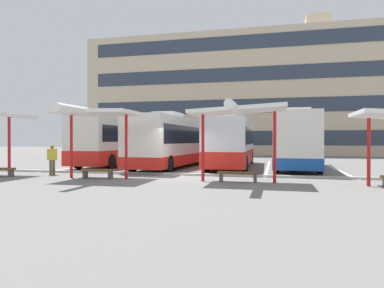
{
  "coord_description": "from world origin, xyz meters",
  "views": [
    {
      "loc": [
        4.78,
        -16.81,
        1.81
      ],
      "look_at": [
        0.06,
        3.06,
        1.64
      ],
      "focal_mm": 32.78,
      "sensor_mm": 36.0,
      "label": 1
    }
  ],
  "objects_px": {
    "coach_bus_1": "(175,142)",
    "bench_3": "(238,174)",
    "waiting_shelter_1": "(95,114)",
    "waiting_shelter_2": "(237,112)",
    "coach_bus_3": "(298,141)",
    "coach_bus_0": "(121,142)",
    "waiting_passenger_0": "(52,158)",
    "bench_2": "(98,172)",
    "coach_bus_2": "(232,144)"
  },
  "relations": [
    {
      "from": "bench_3",
      "to": "waiting_passenger_0",
      "type": "bearing_deg",
      "value": 174.54
    },
    {
      "from": "waiting_passenger_0",
      "to": "coach_bus_3",
      "type": "bearing_deg",
      "value": 30.52
    },
    {
      "from": "coach_bus_3",
      "to": "waiting_shelter_1",
      "type": "xyz_separation_m",
      "value": [
        -9.83,
        -9.04,
        1.29
      ]
    },
    {
      "from": "coach_bus_1",
      "to": "waiting_passenger_0",
      "type": "distance_m",
      "value": 8.67
    },
    {
      "from": "coach_bus_2",
      "to": "waiting_passenger_0",
      "type": "xyz_separation_m",
      "value": [
        -8.72,
        -7.89,
        -0.69
      ]
    },
    {
      "from": "waiting_shelter_1",
      "to": "waiting_shelter_2",
      "type": "xyz_separation_m",
      "value": [
        6.77,
        0.04,
        -0.02
      ]
    },
    {
      "from": "coach_bus_1",
      "to": "waiting_passenger_0",
      "type": "height_order",
      "value": "coach_bus_1"
    },
    {
      "from": "coach_bus_0",
      "to": "waiting_shelter_2",
      "type": "relative_size",
      "value": 2.43
    },
    {
      "from": "bench_2",
      "to": "waiting_shelter_2",
      "type": "xyz_separation_m",
      "value": [
        6.77,
        -0.18,
        2.75
      ]
    },
    {
      "from": "coach_bus_1",
      "to": "coach_bus_2",
      "type": "height_order",
      "value": "coach_bus_1"
    },
    {
      "from": "coach_bus_0",
      "to": "coach_bus_2",
      "type": "distance_m",
      "value": 8.33
    },
    {
      "from": "coach_bus_2",
      "to": "coach_bus_3",
      "type": "height_order",
      "value": "coach_bus_3"
    },
    {
      "from": "coach_bus_1",
      "to": "waiting_passenger_0",
      "type": "xyz_separation_m",
      "value": [
        -4.81,
        -7.17,
        -0.81
      ]
    },
    {
      "from": "coach_bus_2",
      "to": "waiting_shelter_2",
      "type": "xyz_separation_m",
      "value": [
        1.33,
        -9.16,
        1.47
      ]
    },
    {
      "from": "bench_2",
      "to": "bench_3",
      "type": "xyz_separation_m",
      "value": [
        6.77,
        0.13,
        0.0
      ]
    },
    {
      "from": "coach_bus_2",
      "to": "bench_2",
      "type": "height_order",
      "value": "coach_bus_2"
    },
    {
      "from": "bench_2",
      "to": "coach_bus_3",
      "type": "bearing_deg",
      "value": 41.89
    },
    {
      "from": "coach_bus_2",
      "to": "coach_bus_0",
      "type": "bearing_deg",
      "value": -178.79
    },
    {
      "from": "coach_bus_0",
      "to": "waiting_shelter_2",
      "type": "height_order",
      "value": "coach_bus_0"
    },
    {
      "from": "bench_2",
      "to": "bench_3",
      "type": "relative_size",
      "value": 0.89
    },
    {
      "from": "coach_bus_0",
      "to": "waiting_passenger_0",
      "type": "xyz_separation_m",
      "value": [
        -0.39,
        -7.71,
        -0.79
      ]
    },
    {
      "from": "waiting_shelter_1",
      "to": "waiting_passenger_0",
      "type": "bearing_deg",
      "value": 158.2
    },
    {
      "from": "coach_bus_0",
      "to": "coach_bus_1",
      "type": "xyz_separation_m",
      "value": [
        4.42,
        -0.54,
        0.02
      ]
    },
    {
      "from": "coach_bus_1",
      "to": "bench_3",
      "type": "distance_m",
      "value": 9.77
    },
    {
      "from": "coach_bus_1",
      "to": "waiting_shelter_2",
      "type": "distance_m",
      "value": 10.02
    },
    {
      "from": "bench_3",
      "to": "waiting_passenger_0",
      "type": "xyz_separation_m",
      "value": [
        -10.04,
        0.96,
        0.59
      ]
    },
    {
      "from": "coach_bus_2",
      "to": "waiting_passenger_0",
      "type": "bearing_deg",
      "value": -137.85
    },
    {
      "from": "coach_bus_3",
      "to": "waiting_shelter_1",
      "type": "bearing_deg",
      "value": -137.41
    },
    {
      "from": "bench_2",
      "to": "coach_bus_1",
      "type": "bearing_deg",
      "value": 79.46
    },
    {
      "from": "coach_bus_1",
      "to": "coach_bus_2",
      "type": "distance_m",
      "value": 3.97
    },
    {
      "from": "coach_bus_1",
      "to": "bench_3",
      "type": "relative_size",
      "value": 6.81
    },
    {
      "from": "coach_bus_1",
      "to": "coach_bus_3",
      "type": "xyz_separation_m",
      "value": [
        8.29,
        0.56,
        0.08
      ]
    },
    {
      "from": "coach_bus_3",
      "to": "bench_2",
      "type": "relative_size",
      "value": 6.82
    },
    {
      "from": "coach_bus_1",
      "to": "bench_2",
      "type": "relative_size",
      "value": 7.63
    },
    {
      "from": "coach_bus_1",
      "to": "waiting_shelter_1",
      "type": "distance_m",
      "value": 8.73
    },
    {
      "from": "coach_bus_0",
      "to": "bench_3",
      "type": "relative_size",
      "value": 5.87
    },
    {
      "from": "waiting_shelter_2",
      "to": "bench_3",
      "type": "height_order",
      "value": "waiting_shelter_2"
    },
    {
      "from": "waiting_shelter_2",
      "to": "waiting_passenger_0",
      "type": "distance_m",
      "value": 10.35
    },
    {
      "from": "coach_bus_0",
      "to": "coach_bus_3",
      "type": "distance_m",
      "value": 12.71
    },
    {
      "from": "coach_bus_0",
      "to": "coach_bus_2",
      "type": "xyz_separation_m",
      "value": [
        8.32,
        0.18,
        -0.11
      ]
    },
    {
      "from": "coach_bus_2",
      "to": "waiting_shelter_1",
      "type": "xyz_separation_m",
      "value": [
        -5.44,
        -9.2,
        1.49
      ]
    },
    {
      "from": "coach_bus_0",
      "to": "bench_3",
      "type": "bearing_deg",
      "value": -41.94
    },
    {
      "from": "bench_3",
      "to": "coach_bus_3",
      "type": "bearing_deg",
      "value": 70.59
    },
    {
      "from": "waiting_passenger_0",
      "to": "waiting_shelter_2",
      "type": "bearing_deg",
      "value": -7.22
    },
    {
      "from": "coach_bus_2",
      "to": "bench_3",
      "type": "height_order",
      "value": "coach_bus_2"
    },
    {
      "from": "coach_bus_1",
      "to": "waiting_passenger_0",
      "type": "relative_size",
      "value": 7.72
    },
    {
      "from": "waiting_shelter_2",
      "to": "coach_bus_0",
      "type": "bearing_deg",
      "value": 137.05
    },
    {
      "from": "coach_bus_0",
      "to": "bench_2",
      "type": "xyz_separation_m",
      "value": [
        2.88,
        -8.8,
        -1.38
      ]
    },
    {
      "from": "coach_bus_0",
      "to": "waiting_shelter_1",
      "type": "relative_size",
      "value": 2.21
    },
    {
      "from": "coach_bus_2",
      "to": "bench_2",
      "type": "xyz_separation_m",
      "value": [
        -5.44,
        -8.98,
        -1.28
      ]
    }
  ]
}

